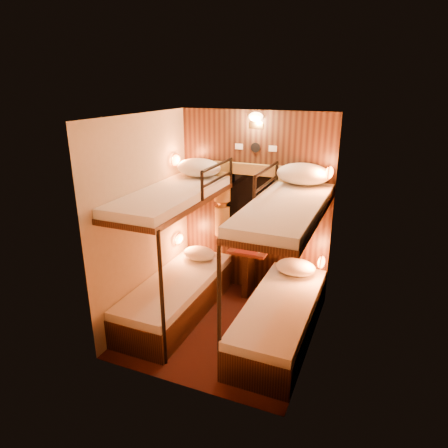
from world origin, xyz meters
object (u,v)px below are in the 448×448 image
at_px(table, 249,265).
at_px(bottle_right, 258,244).
at_px(bunk_left, 177,272).
at_px(bunk_right, 281,292).
at_px(bottle_left, 243,239).

distance_m(table, bottle_right, 0.36).
distance_m(bunk_left, bottle_right, 1.10).
distance_m(bunk_left, table, 1.02).
relative_size(table, bottle_right, 2.78).
bearing_deg(bunk_left, table, 50.33).
distance_m(bunk_right, bottle_right, 0.95).
bearing_deg(bunk_right, table, 129.67).
bearing_deg(table, bottle_left, 164.16).
distance_m(table, bottle_left, 0.36).
bearing_deg(bottle_right, bunk_right, -55.54).
distance_m(bunk_left, bottle_left, 1.00).
relative_size(bottle_left, bottle_right, 1.13).
xyz_separation_m(bottle_left, bottle_right, (0.21, -0.04, -0.01)).
bearing_deg(bottle_right, bottle_left, 168.76).
xyz_separation_m(bunk_right, table, (-0.65, 0.78, -0.14)).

